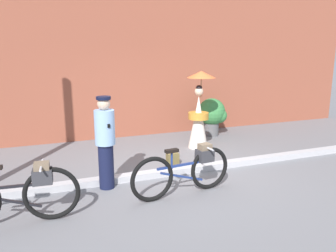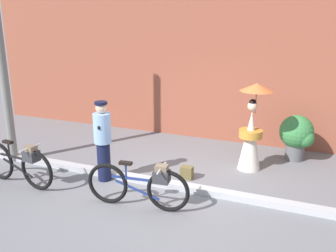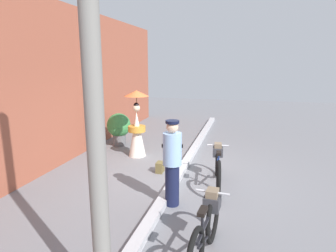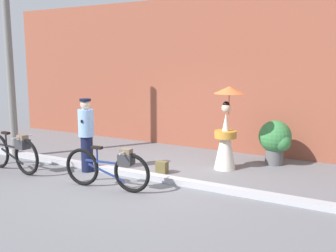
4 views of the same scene
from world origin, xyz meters
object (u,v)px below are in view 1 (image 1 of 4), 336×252
Objects in this scene: person_officer at (105,141)px; potted_plant_by_door at (212,114)px; person_with_parasol at (199,112)px; bicycle_near_officer at (186,170)px; backpack_on_pavement at (173,159)px; bicycle_far_side at (17,193)px.

potted_plant_by_door is at bearing 36.98° from person_officer.
person_with_parasol reaches higher than potted_plant_by_door.
bicycle_near_officer is 1.13× the size of person_officer.
bicycle_near_officer is 7.02× the size of backpack_on_pavement.
backpack_on_pavement is at bearing 24.21° from person_officer.
person_with_parasol reaches higher than bicycle_near_officer.
backpack_on_pavement is at bearing 27.25° from bicycle_far_side.
bicycle_near_officer is 2.56m from bicycle_far_side.
backpack_on_pavement is (-1.95, -1.92, -0.46)m from potted_plant_by_door.
potted_plant_by_door is (4.82, 3.40, 0.15)m from bicycle_far_side.
potted_plant_by_door is (0.88, 0.93, -0.28)m from person_with_parasol.
person_with_parasol reaches higher than bicycle_far_side.
person_with_parasol is at bearing -133.31° from potted_plant_by_door.
person_with_parasol is (1.39, 2.39, 0.45)m from bicycle_near_officer.
bicycle_far_side is 1.74× the size of potted_plant_by_door.
bicycle_far_side is at bearing -178.14° from bicycle_near_officer.
backpack_on_pavement is at bearing -135.38° from potted_plant_by_door.
bicycle_near_officer is at bearing -31.57° from person_officer.
bicycle_far_side is 5.91m from potted_plant_by_door.
bicycle_far_side reaches higher than backpack_on_pavement.
backpack_on_pavement is (2.88, 1.48, -0.31)m from bicycle_far_side.
bicycle_near_officer is at bearing -120.22° from person_with_parasol.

